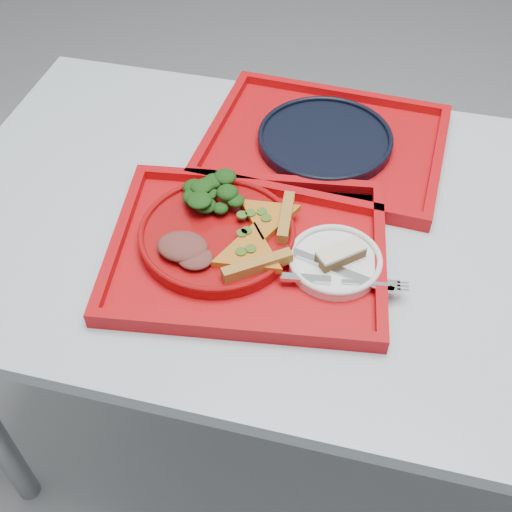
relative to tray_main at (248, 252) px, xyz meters
name	(u,v)px	position (x,y,z in m)	size (l,w,h in m)	color
ground	(343,437)	(0.22, 0.10, -0.76)	(10.00, 10.00, 0.00)	gray
table	(380,264)	(0.22, 0.10, -0.08)	(1.60, 0.80, 0.75)	#A4ADB8
tray_main	(248,252)	(0.00, 0.00, 0.00)	(0.45, 0.35, 0.01)	#B5090E
tray_far	(324,146)	(0.08, 0.31, 0.00)	(0.45, 0.35, 0.01)	#B5090E
dinner_plate	(217,236)	(-0.05, 0.01, 0.02)	(0.26, 0.26, 0.02)	#960A0B
side_plate	(335,263)	(0.14, 0.00, 0.01)	(0.15, 0.15, 0.01)	white
navy_plate	(325,140)	(0.08, 0.31, 0.01)	(0.26, 0.26, 0.02)	black
pizza_slice_a	(249,251)	(0.01, -0.03, 0.03)	(0.13, 0.11, 0.02)	gold
pizza_slice_b	(268,215)	(0.02, 0.06, 0.03)	(0.12, 0.11, 0.02)	gold
salad_heap	(214,191)	(-0.08, 0.08, 0.05)	(0.10, 0.09, 0.05)	black
meat_portion	(183,247)	(-0.10, -0.05, 0.04)	(0.08, 0.07, 0.02)	brown
dessert_bar	(341,254)	(0.15, 0.00, 0.03)	(0.08, 0.08, 0.02)	#54381C
knife	(338,269)	(0.15, -0.02, 0.02)	(0.18, 0.02, 0.01)	silver
fork	(340,281)	(0.16, -0.05, 0.02)	(0.18, 0.02, 0.01)	silver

